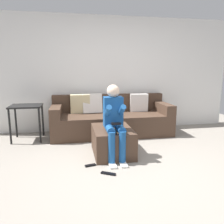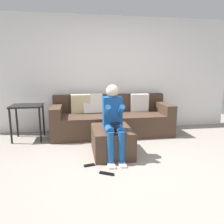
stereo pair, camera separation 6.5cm
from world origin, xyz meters
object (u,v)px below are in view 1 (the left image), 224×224
Objects in this scene: ottoman at (112,141)px; remote_by_storage_bin at (90,165)px; remote_near_ottoman at (108,174)px; couch_sectional at (111,119)px; person_seated at (114,118)px; side_table at (26,111)px.

ottoman is 5.32× the size of remote_by_storage_bin.
remote_near_ottoman is at bearing -66.55° from remote_by_storage_bin.
couch_sectional reaches higher than remote_by_storage_bin.
remote_by_storage_bin is (-0.21, 0.30, 0.00)m from remote_near_ottoman.
remote_by_storage_bin is at bearing -110.39° from couch_sectional.
person_seated is (-0.01, -0.20, 0.42)m from ottoman.
person_seated is at bearing 100.27° from remote_near_ottoman.
remote_near_ottoman is at bearing -52.69° from side_table.
person_seated reaches higher than side_table.
side_table is 2.25m from remote_near_ottoman.
couch_sectional is 1.70m from remote_by_storage_bin.
remote_near_ottoman is at bearing -104.74° from ottoman.
remote_near_ottoman is (-0.37, -1.86, -0.30)m from couch_sectional.
remote_near_ottoman and remote_by_storage_bin have the same top height.
ottoman reaches higher than remote_by_storage_bin.
side_table is 3.47× the size of remote_near_ottoman.
remote_near_ottoman is at bearing -101.22° from couch_sectional.
couch_sectional is 1.39m from person_seated.
person_seated is at bearing -39.02° from side_table.
person_seated is at bearing -98.05° from couch_sectional.
couch_sectional is 2.98× the size of ottoman.
side_table is 1.90m from remote_by_storage_bin.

